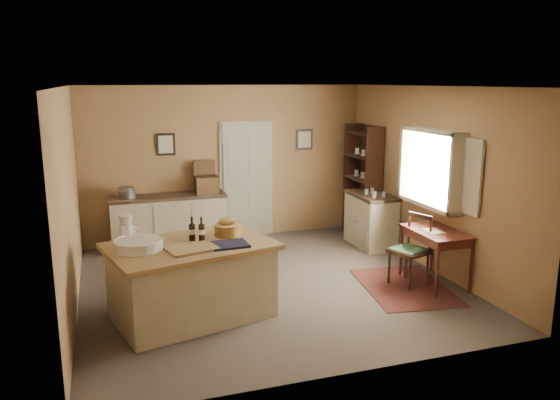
# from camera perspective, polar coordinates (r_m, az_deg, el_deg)

# --- Properties ---
(ground) EXTENTS (5.00, 5.00, 0.00)m
(ground) POSITION_cam_1_polar(r_m,az_deg,el_deg) (7.68, -1.21, -8.81)
(ground) COLOR brown
(ground) RESTS_ON ground
(wall_back) EXTENTS (5.00, 0.10, 2.70)m
(wall_back) POSITION_cam_1_polar(r_m,az_deg,el_deg) (9.68, -5.58, 3.86)
(wall_back) COLOR brown
(wall_back) RESTS_ON ground
(wall_front) EXTENTS (5.00, 0.10, 2.70)m
(wall_front) POSITION_cam_1_polar(r_m,az_deg,el_deg) (5.03, 7.09, -4.18)
(wall_front) COLOR brown
(wall_front) RESTS_ON ground
(wall_left) EXTENTS (0.10, 5.00, 2.70)m
(wall_left) POSITION_cam_1_polar(r_m,az_deg,el_deg) (7.01, -21.21, -0.20)
(wall_left) COLOR brown
(wall_left) RESTS_ON ground
(wall_right) EXTENTS (0.10, 5.00, 2.70)m
(wall_right) POSITION_cam_1_polar(r_m,az_deg,el_deg) (8.36, 15.37, 2.13)
(wall_right) COLOR brown
(wall_right) RESTS_ON ground
(ceiling) EXTENTS (5.00, 5.00, 0.00)m
(ceiling) POSITION_cam_1_polar(r_m,az_deg,el_deg) (7.16, -1.31, 11.78)
(ceiling) COLOR silver
(ceiling) RESTS_ON wall_back
(door) EXTENTS (0.97, 0.06, 2.11)m
(door) POSITION_cam_1_polar(r_m,az_deg,el_deg) (9.78, -3.51, 2.24)
(door) COLOR #A4A58D
(door) RESTS_ON ground
(framed_prints) EXTENTS (2.82, 0.02, 0.38)m
(framed_prints) POSITION_cam_1_polar(r_m,az_deg,el_deg) (9.66, -4.44, 6.08)
(framed_prints) COLOR black
(framed_prints) RESTS_ON ground
(window) EXTENTS (0.25, 1.99, 1.12)m
(window) POSITION_cam_1_polar(r_m,az_deg,el_deg) (8.12, 15.77, 3.24)
(window) COLOR beige
(window) RESTS_ON ground
(work_island) EXTENTS (2.10, 1.62, 1.20)m
(work_island) POSITION_cam_1_polar(r_m,az_deg,el_deg) (6.60, -9.31, -8.11)
(work_island) COLOR beige
(work_island) RESTS_ON ground
(sideboard) EXTENTS (1.92, 0.55, 1.18)m
(sideboard) POSITION_cam_1_polar(r_m,az_deg,el_deg) (9.39, -11.51, -2.01)
(sideboard) COLOR beige
(sideboard) RESTS_ON ground
(rug) EXTENTS (1.32, 1.74, 0.01)m
(rug) POSITION_cam_1_polar(r_m,az_deg,el_deg) (7.77, 12.89, -8.82)
(rug) COLOR #4A1918
(rug) RESTS_ON ground
(writing_desk) EXTENTS (0.60, 0.98, 0.82)m
(writing_desk) POSITION_cam_1_polar(r_m,az_deg,el_deg) (7.80, 15.97, -3.74)
(writing_desk) COLOR #3E1811
(writing_desk) RESTS_ON ground
(desk_chair) EXTENTS (0.57, 0.57, 0.96)m
(desk_chair) POSITION_cam_1_polar(r_m,az_deg,el_deg) (7.72, 13.33, -5.24)
(desk_chair) COLOR black
(desk_chair) RESTS_ON ground
(right_cabinet) EXTENTS (0.57, 1.02, 0.99)m
(right_cabinet) POSITION_cam_1_polar(r_m,az_deg,el_deg) (9.42, 9.47, -2.02)
(right_cabinet) COLOR beige
(right_cabinet) RESTS_ON ground
(shelving_unit) EXTENTS (0.34, 0.90, 2.01)m
(shelving_unit) POSITION_cam_1_polar(r_m,az_deg,el_deg) (9.87, 8.84, 1.90)
(shelving_unit) COLOR black
(shelving_unit) RESTS_ON ground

